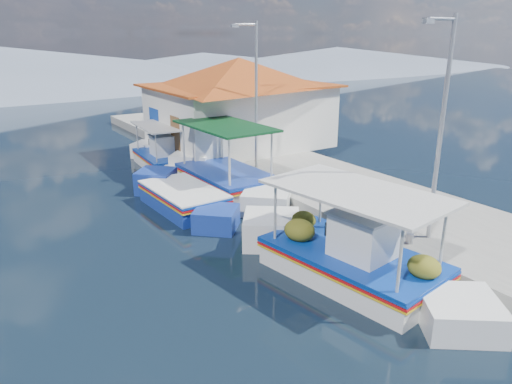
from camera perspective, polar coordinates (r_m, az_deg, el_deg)
ground at (r=10.51m, az=12.35°, el=-17.02°), size 160.00×160.00×0.00m
quay at (r=17.98m, az=12.28°, el=-0.75°), size 5.00×44.00×0.50m
bollards at (r=15.95m, az=8.92°, el=-1.50°), size 0.20×17.20×0.30m
main_caique at (r=12.59m, az=11.10°, el=-7.89°), size 3.12×8.01×2.67m
caique_green_canopy at (r=19.19m, az=-3.73°, el=1.47°), size 2.52×7.96×2.98m
caique_blue_hull at (r=17.44m, az=-8.73°, el=-0.92°), size 2.08×6.52×1.16m
caique_far at (r=23.07m, az=-11.17°, el=3.97°), size 2.10×6.29×2.21m
harbor_building at (r=24.53m, az=-1.99°, el=10.79°), size 10.49×10.49×4.40m
lamp_post_near at (r=13.56m, az=21.12°, el=7.99°), size 1.21×0.14×6.00m
lamp_post_far at (r=20.14m, az=-0.21°, el=12.22°), size 1.21×0.14×6.00m
mountain_ridge at (r=63.28m, az=-21.86°, el=13.52°), size 171.40×96.00×5.50m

